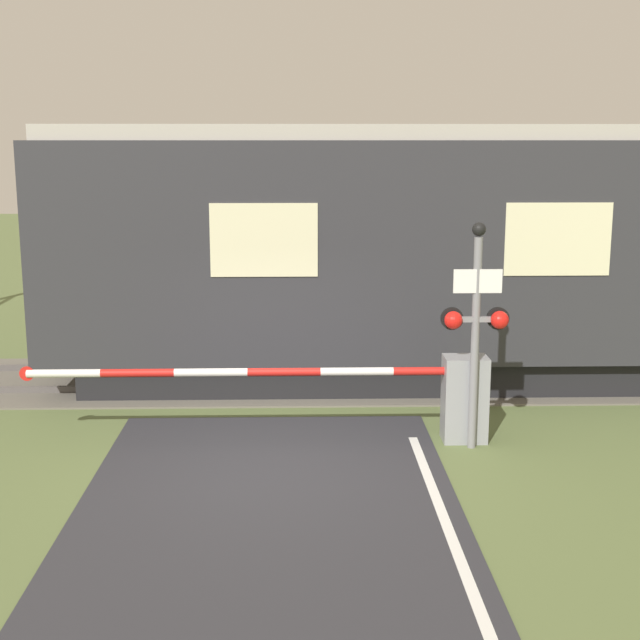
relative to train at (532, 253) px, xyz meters
The scene contains 5 objects.
ground_plane 6.37m from the train, 136.46° to the right, with size 80.00×80.00×0.00m, color #5B6B3D.
track_bed 4.85m from the train, behind, with size 36.00×3.20×0.13m.
train is the anchor object (origin of this frame).
crossing_barrier 4.19m from the train, 125.27° to the right, with size 6.38×0.44×1.20m.
signal_post 3.88m from the train, 115.12° to the right, with size 0.91×0.26×3.06m.
Camera 1 is at (0.35, -10.83, 4.11)m, focal length 50.00 mm.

